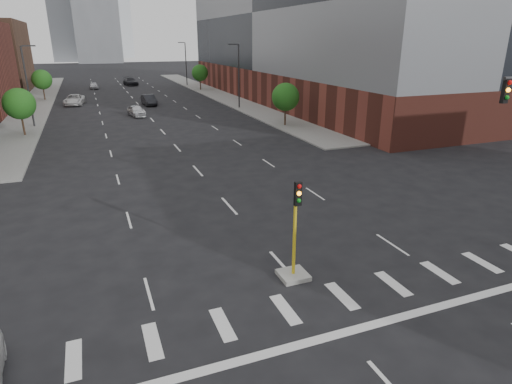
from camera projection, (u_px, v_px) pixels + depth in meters
sidewalk_left_far at (38, 101)px, 70.36m from camera, size 5.00×92.00×0.15m
sidewalk_right_far at (214, 93)px, 80.60m from camera, size 5.00×92.00×0.15m
building_right_main at (321, 31)px, 69.57m from camera, size 24.00×70.00×22.00m
tower_mid at (94, 8)px, 178.60m from camera, size 18.00×18.00×44.00m
median_traffic_signal at (294, 257)px, 18.13m from camera, size 1.20×1.20×4.40m
streetlight_right_a at (238, 73)px, 61.72m from camera, size 1.60×0.22×9.07m
streetlight_right_b at (186, 62)px, 92.42m from camera, size 1.60×0.22×9.07m
streetlight_left at (28, 83)px, 48.18m from camera, size 1.60×0.22×9.07m
tree_left_near at (19, 104)px, 44.14m from camera, size 3.20×3.20×4.85m
tree_left_far at (42, 80)px, 70.45m from camera, size 3.20×3.20×4.85m
tree_right_near at (286, 97)px, 49.31m from camera, size 3.20×3.20×4.85m
tree_right_far at (200, 73)px, 84.40m from camera, size 3.20×3.20×4.85m
car_near_left at (136, 111)px, 56.70m from camera, size 2.37×4.48×1.45m
car_mid_right at (149, 100)px, 66.22m from camera, size 2.02×4.94×1.59m
car_far_left at (74, 100)px, 66.42m from camera, size 3.40×5.99×1.58m
car_deep_right at (130, 81)px, 94.50m from camera, size 3.09×6.07×1.69m
car_distant at (94, 86)px, 87.85m from camera, size 1.73×3.94×1.32m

